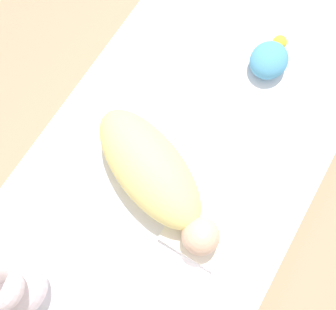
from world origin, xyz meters
TOP-DOWN VIEW (x-y plane):
  - ground_plane at (0.00, 0.00)m, footprint 12.00×12.00m
  - bed_mattress at (0.00, 0.00)m, footprint 1.54×0.84m
  - burp_cloth at (-0.18, -0.17)m, footprint 0.23×0.18m
  - swaddled_baby at (-0.15, 0.03)m, footprint 0.35×0.52m
  - bunny_plush at (-0.60, 0.17)m, footprint 0.16×0.16m
  - turtle_plush at (0.39, -0.09)m, footprint 0.18×0.12m

SIDE VIEW (x-z plane):
  - ground_plane at x=0.00m, z-range 0.00..0.00m
  - bed_mattress at x=0.00m, z-range 0.00..0.20m
  - burp_cloth at x=-0.18m, z-range 0.20..0.22m
  - turtle_plush at x=0.39m, z-range 0.20..0.28m
  - swaddled_baby at x=-0.15m, z-range 0.20..0.36m
  - bunny_plush at x=-0.60m, z-range 0.16..0.47m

